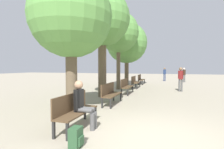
{
  "coord_description": "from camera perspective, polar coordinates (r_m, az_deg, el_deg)",
  "views": [
    {
      "loc": [
        0.34,
        -4.24,
        1.7
      ],
      "look_at": [
        -2.9,
        6.08,
        1.23
      ],
      "focal_mm": 28.0,
      "sensor_mm": 36.0,
      "label": 1
    }
  ],
  "objects": [
    {
      "name": "tree_row_2",
      "position": [
        13.45,
        2.11,
        13.51
      ],
      "size": [
        3.05,
        3.05,
        5.82
      ],
      "color": "brown",
      "rests_on": "ground_plane"
    },
    {
      "name": "pedestrian_far",
      "position": [
        12.96,
        21.49,
        -0.95
      ],
      "size": [
        0.34,
        0.25,
        1.68
      ],
      "color": "#4C4C4C",
      "rests_on": "ground_plane"
    },
    {
      "name": "bench_row_0",
      "position": [
        5.05,
        -12.18,
        -10.73
      ],
      "size": [
        0.46,
        1.74,
        0.95
      ],
      "color": "#4C3823",
      "rests_on": "ground_plane"
    },
    {
      "name": "tree_row_1",
      "position": [
        10.25,
        -3.24,
        17.49
      ],
      "size": [
        3.12,
        3.12,
        5.98
      ],
      "color": "brown",
      "rests_on": "ground_plane"
    },
    {
      "name": "bench_row_1",
      "position": [
        7.98,
        -0.58,
        -5.81
      ],
      "size": [
        0.46,
        1.74,
        0.95
      ],
      "color": "#4C3823",
      "rests_on": "ground_plane"
    },
    {
      "name": "ground_plane",
      "position": [
        4.58,
        12.66,
        -19.36
      ],
      "size": [
        80.0,
        80.0,
        0.0
      ],
      "primitive_type": "plane",
      "color": "gray"
    },
    {
      "name": "pedestrian_near",
      "position": [
        20.92,
        22.47,
        0.17
      ],
      "size": [
        0.33,
        0.27,
        1.61
      ],
      "color": "#4C4C4C",
      "rests_on": "ground_plane"
    },
    {
      "name": "bench_row_4",
      "position": [
        17.41,
        9.32,
        -1.35
      ],
      "size": [
        0.46,
        1.74,
        0.95
      ],
      "color": "#4C3823",
      "rests_on": "ground_plane"
    },
    {
      "name": "bench_row_2",
      "position": [
        11.07,
        4.6,
        -3.5
      ],
      "size": [
        0.46,
        1.74,
        0.95
      ],
      "color": "#4C3823",
      "rests_on": "ground_plane"
    },
    {
      "name": "tree_row_0",
      "position": [
        7.11,
        -13.27,
        17.7
      ],
      "size": [
        3.13,
        3.13,
        5.18
      ],
      "color": "brown",
      "rests_on": "ground_plane"
    },
    {
      "name": "bench_row_3",
      "position": [
        14.23,
        7.48,
        -2.18
      ],
      "size": [
        0.46,
        1.74,
        0.95
      ],
      "color": "#4C3823",
      "rests_on": "ground_plane"
    },
    {
      "name": "backpack",
      "position": [
        3.99,
        -11.66,
        -19.46
      ],
      "size": [
        0.25,
        0.29,
        0.43
      ],
      "color": "#284C2D",
      "rests_on": "ground_plane"
    },
    {
      "name": "person_seated",
      "position": [
        4.94,
        -9.52,
        -9.18
      ],
      "size": [
        0.62,
        0.35,
        1.32
      ],
      "color": "#4C4C4C",
      "rests_on": "ground_plane"
    },
    {
      "name": "tree_row_3",
      "position": [
        16.1,
        4.82,
        10.19
      ],
      "size": [
        3.67,
        3.67,
        5.72
      ],
      "color": "brown",
      "rests_on": "ground_plane"
    },
    {
      "name": "pedestrian_mid",
      "position": [
        21.91,
        16.79,
        0.35
      ],
      "size": [
        0.33,
        0.22,
        1.62
      ],
      "color": "#384260",
      "rests_on": "ground_plane"
    }
  ]
}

